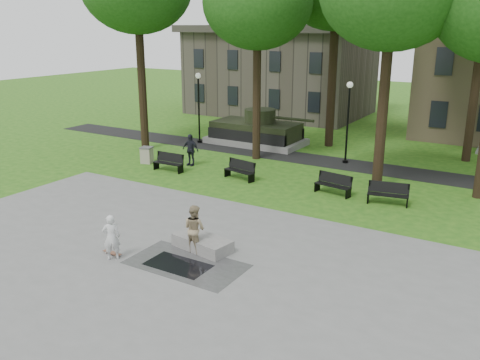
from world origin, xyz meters
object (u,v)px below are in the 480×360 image
at_px(concrete_block, 202,243).
at_px(trash_bin, 147,155).
at_px(park_bench_0, 169,162).
at_px(skateboarder, 111,237).
at_px(friend_watching, 194,228).

xyz_separation_m(concrete_block, trash_bin, (-9.76, 8.20, 0.24)).
relative_size(concrete_block, trash_bin, 2.29).
distance_m(concrete_block, park_bench_0, 10.71).
bearing_deg(concrete_block, skateboarder, -133.53).
xyz_separation_m(skateboarder, friend_watching, (2.04, 2.00, 0.05)).
distance_m(skateboarder, park_bench_0, 11.23).
bearing_deg(skateboarder, friend_watching, -179.43).
relative_size(concrete_block, friend_watching, 1.27).
height_order(friend_watching, park_bench_0, friend_watching).
xyz_separation_m(friend_watching, park_bench_0, (-7.46, 7.84, -0.36)).
distance_m(concrete_block, skateboarder, 3.20).
bearing_deg(friend_watching, concrete_block, -106.22).
distance_m(concrete_block, trash_bin, 12.75).
relative_size(park_bench_0, trash_bin, 1.88).
bearing_deg(skateboarder, park_bench_0, -104.96).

